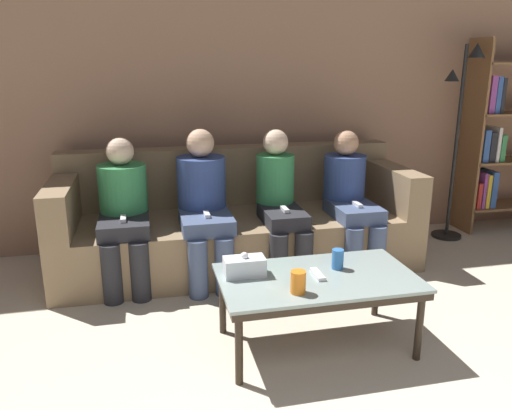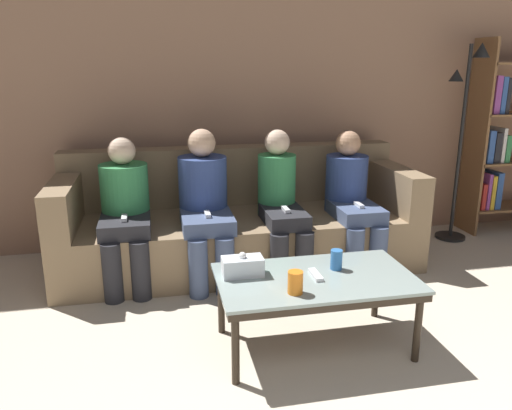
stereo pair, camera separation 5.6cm
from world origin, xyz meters
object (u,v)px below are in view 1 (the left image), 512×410
Objects in this scene: cup_near_right at (338,259)px; standing_lamp at (460,122)px; bookshelf at (500,141)px; seated_person_right_end at (349,196)px; tissue_box at (244,266)px; coffee_table at (317,283)px; seated_person_mid_right at (280,201)px; game_remote at (318,274)px; seated_person_mid_left at (204,201)px; couch at (236,224)px; seated_person_left_end at (124,208)px; cup_near_left at (298,282)px.

standing_lamp is at bearing 40.39° from cup_near_right.
standing_lamp is at bearing -165.24° from bookshelf.
tissue_box is at bearing -135.98° from seated_person_right_end.
coffee_table is 1.01× the size of seated_person_mid_right.
seated_person_right_end is (0.64, 1.08, 0.12)m from game_remote.
cup_near_right is at bearing 27.25° from coffee_table.
seated_person_mid_left is (-0.48, 1.09, 0.15)m from game_remote.
seated_person_mid_left reaches higher than couch.
tissue_box is (-0.38, 0.10, 0.09)m from coffee_table.
seated_person_left_end is 1.00× the size of seated_person_right_end.
cup_near_right is 0.07× the size of standing_lamp.
tissue_box is 1.08m from seated_person_mid_right.
couch is at bearing 98.56° from coffee_table.
seated_person_mid_left is 1.11m from seated_person_right_end.
bookshelf is 2.86m from seated_person_mid_left.
cup_near_right is 1.56m from seated_person_left_end.
game_remote is at bearing -66.50° from seated_person_mid_left.
cup_near_left is at bearing -101.14° from seated_person_mid_right.
standing_lamp is (1.79, 1.47, 0.66)m from coffee_table.
tissue_box is 0.13× the size of bookshelf.
couch is 1.50m from cup_near_left.
bookshelf reaches higher than seated_person_right_end.
seated_person_right_end reaches higher than cup_near_right.
couch reaches higher than tissue_box.
seated_person_mid_left is (-2.27, -0.38, -0.46)m from standing_lamp.
seated_person_mid_right is at bearing -1.47° from seated_person_left_end.
standing_lamp is at bearing 39.49° from coffee_table.
bookshelf is at bearing 35.23° from cup_near_right.
seated_person_right_end is (-1.69, -0.53, -0.29)m from bookshelf.
cup_near_left is 2.61m from standing_lamp.
cup_near_right is 0.06× the size of bookshelf.
bookshelf reaches higher than tissue_box.
cup_near_right reaches higher than coffee_table.
cup_near_right is at bearing -144.77° from bookshelf.
seated_person_left_end is at bearing 133.27° from coffee_table.
tissue_box is at bearing 177.22° from cup_near_right.
tissue_box is (-0.18, -1.22, 0.16)m from couch.
couch is 2.60× the size of seated_person_right_end.
seated_person_left_end is at bearing 178.53° from seated_person_mid_right.
seated_person_mid_right is at bearing -166.30° from bookshelf.
seated_person_left_end is at bearing 133.27° from game_remote.
seated_person_right_end is at bearing -0.51° from seated_person_left_end.
cup_near_right is 0.11× the size of seated_person_right_end.
bookshelf is 1.03× the size of standing_lamp.
seated_person_left_end is 0.96× the size of seated_person_mid_left.
coffee_table is 0.99× the size of seated_person_mid_left.
bookshelf reaches higher than cup_near_right.
game_remote reaches higher than coffee_table.
bookshelf is 3.41m from seated_person_left_end.
coffee_table is at bearing -81.44° from couch.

